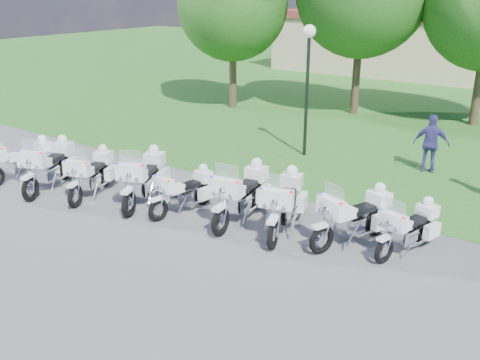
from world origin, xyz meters
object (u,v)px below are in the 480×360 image
Objects in this scene: motorcycle_2 at (92,173)px; motorcycle_3 at (144,177)px; motorcycle_7 at (355,216)px; motorcycle_5 at (242,193)px; motorcycle_1 at (50,165)px; motorcycle_8 at (409,227)px; motorcycle_4 at (185,190)px; bystander_c at (431,144)px; lamp_post at (308,59)px; motorcycle_0 at (23,159)px; motorcycle_6 at (284,202)px.

motorcycle_3 reaches higher than motorcycle_2.
motorcycle_7 is at bearing 167.47° from motorcycle_3.
motorcycle_5 reaches higher than motorcycle_7.
motorcycle_1 reaches higher than motorcycle_8.
motorcycle_3 is 1.15× the size of motorcycle_4.
bystander_c reaches higher than motorcycle_1.
motorcycle_2 is 0.92× the size of motorcycle_3.
lamp_post is 4.91m from bystander_c.
motorcycle_3 is at bearing -164.82° from motorcycle_0.
motorcycle_1 is 1.05× the size of motorcycle_7.
motorcycle_4 is at bearing 162.62° from motorcycle_3.
motorcycle_0 is at bearing 18.88° from motorcycle_4.
motorcycle_8 is at bearing -42.71° from lamp_post.
lamp_post reaches higher than motorcycle_8.
motorcycle_2 is at bearing -168.42° from motorcycle_0.
motorcycle_3 is at bearing -8.60° from motorcycle_6.
motorcycle_1 reaches higher than motorcycle_6.
motorcycle_6 is at bearing 166.60° from motorcycle_3.
motorcycle_8 is at bearing 169.50° from motorcycle_1.
motorcycle_4 is at bearing -6.65° from motorcycle_6.
motorcycle_4 is 5.80m from motorcycle_8.
motorcycle_0 is 1.03× the size of motorcycle_2.
motorcycle_6 is at bearing 169.20° from motorcycle_1.
motorcycle_2 is 8.10m from lamp_post.
motorcycle_0 is 1.09× the size of motorcycle_4.
lamp_post reaches higher than motorcycle_4.
motorcycle_0 is 0.93× the size of motorcycle_6.
motorcycle_4 is 0.82× the size of motorcycle_5.
motorcycle_6 is 1.33× the size of bystander_c.
motorcycle_1 is at bearing 27.56° from motorcycle_8.
motorcycle_1 reaches higher than motorcycle_4.
motorcycle_2 is (2.81, 0.37, 0.01)m from motorcycle_0.
motorcycle_4 is (1.38, 0.13, -0.13)m from motorcycle_3.
motorcycle_1 is 10.36m from motorcycle_8.
motorcycle_4 is at bearing 32.37° from motorcycle_7.
motorcycle_5 is 2.96m from motorcycle_7.
motorcycle_4 is 1.13× the size of bystander_c.
bystander_c reaches higher than motorcycle_0.
bystander_c is (4.19, 0.76, -2.45)m from lamp_post.
motorcycle_6 reaches higher than motorcycle_7.
motorcycle_1 is at bearing -122.07° from lamp_post.
motorcycle_7 reaches higher than motorcycle_2.
lamp_post is at bearing -30.41° from motorcycle_7.
motorcycle_2 is 1.69m from motorcycle_3.
motorcycle_5 reaches higher than motorcycle_6.
bystander_c reaches higher than motorcycle_2.
motorcycle_7 is (5.86, 1.04, -0.04)m from motorcycle_3.
bystander_c is at bearing 10.31° from lamp_post.
motorcycle_0 is 11.69m from motorcycle_8.
motorcycle_6 is 2.99m from motorcycle_8.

